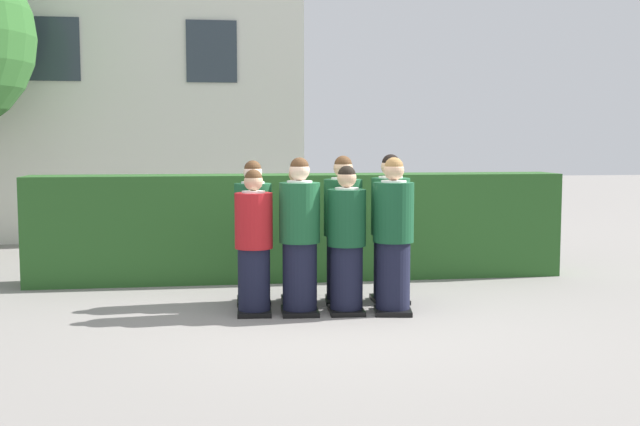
{
  "coord_description": "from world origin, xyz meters",
  "views": [
    {
      "loc": [
        -1.2,
        -8.05,
        1.85
      ],
      "look_at": [
        0.0,
        0.29,
        1.05
      ],
      "focal_mm": 43.7,
      "sensor_mm": 36.0,
      "label": 1
    }
  ],
  "objects_px": {
    "student_rear_row_2": "(343,233)",
    "student_rear_row_0": "(253,236)",
    "student_front_row_1": "(300,240)",
    "student_rear_row_3": "(390,232)",
    "student_in_red_blazer": "(254,246)",
    "student_rear_row_1": "(298,236)",
    "student_front_row_2": "(347,243)",
    "student_front_row_3": "(393,239)"
  },
  "relations": [
    {
      "from": "student_rear_row_2",
      "to": "student_rear_row_0",
      "type": "bearing_deg",
      "value": 173.56
    },
    {
      "from": "student_front_row_1",
      "to": "student_rear_row_2",
      "type": "bearing_deg",
      "value": 41.87
    },
    {
      "from": "student_rear_row_2",
      "to": "student_rear_row_3",
      "type": "height_order",
      "value": "student_rear_row_3"
    },
    {
      "from": "student_in_red_blazer",
      "to": "student_rear_row_1",
      "type": "height_order",
      "value": "student_rear_row_1"
    },
    {
      "from": "student_front_row_2",
      "to": "student_rear_row_0",
      "type": "height_order",
      "value": "student_rear_row_0"
    },
    {
      "from": "student_rear_row_1",
      "to": "student_rear_row_3",
      "type": "relative_size",
      "value": 0.94
    },
    {
      "from": "student_front_row_1",
      "to": "student_front_row_2",
      "type": "relative_size",
      "value": 1.06
    },
    {
      "from": "student_front_row_1",
      "to": "student_front_row_2",
      "type": "xyz_separation_m",
      "value": [
        0.5,
        -0.04,
        -0.04
      ]
    },
    {
      "from": "student_front_row_2",
      "to": "student_front_row_3",
      "type": "relative_size",
      "value": 0.95
    },
    {
      "from": "student_front_row_3",
      "to": "student_rear_row_3",
      "type": "height_order",
      "value": "student_rear_row_3"
    },
    {
      "from": "student_rear_row_0",
      "to": "student_rear_row_1",
      "type": "height_order",
      "value": "student_rear_row_0"
    },
    {
      "from": "student_in_red_blazer",
      "to": "student_front_row_1",
      "type": "bearing_deg",
      "value": -4.41
    },
    {
      "from": "student_rear_row_2",
      "to": "student_rear_row_3",
      "type": "bearing_deg",
      "value": -3.46
    },
    {
      "from": "student_in_red_blazer",
      "to": "student_rear_row_2",
      "type": "xyz_separation_m",
      "value": [
        1.03,
        0.46,
        0.06
      ]
    },
    {
      "from": "student_front_row_3",
      "to": "student_rear_row_0",
      "type": "relative_size",
      "value": 1.03
    },
    {
      "from": "student_in_red_blazer",
      "to": "student_front_row_2",
      "type": "relative_size",
      "value": 0.98
    },
    {
      "from": "student_front_row_2",
      "to": "student_front_row_3",
      "type": "height_order",
      "value": "student_front_row_3"
    },
    {
      "from": "student_in_red_blazer",
      "to": "student_front_row_1",
      "type": "distance_m",
      "value": 0.49
    },
    {
      "from": "student_front_row_1",
      "to": "student_rear_row_3",
      "type": "height_order",
      "value": "student_rear_row_3"
    },
    {
      "from": "student_in_red_blazer",
      "to": "student_rear_row_3",
      "type": "height_order",
      "value": "student_rear_row_3"
    },
    {
      "from": "student_front_row_2",
      "to": "student_front_row_3",
      "type": "bearing_deg",
      "value": -7.28
    },
    {
      "from": "student_rear_row_0",
      "to": "student_front_row_3",
      "type": "bearing_deg",
      "value": -26.21
    },
    {
      "from": "student_front_row_1",
      "to": "student_front_row_2",
      "type": "distance_m",
      "value": 0.5
    },
    {
      "from": "student_front_row_2",
      "to": "student_rear_row_2",
      "type": "bearing_deg",
      "value": 84.19
    },
    {
      "from": "student_front_row_2",
      "to": "student_front_row_3",
      "type": "distance_m",
      "value": 0.5
    },
    {
      "from": "student_front_row_3",
      "to": "student_rear_row_3",
      "type": "xyz_separation_m",
      "value": [
        0.1,
        0.56,
        0.01
      ]
    },
    {
      "from": "student_rear_row_0",
      "to": "student_rear_row_2",
      "type": "relative_size",
      "value": 0.97
    },
    {
      "from": "student_in_red_blazer",
      "to": "student_rear_row_1",
      "type": "distance_m",
      "value": 0.76
    },
    {
      "from": "student_in_red_blazer",
      "to": "student_rear_row_1",
      "type": "relative_size",
      "value": 0.97
    },
    {
      "from": "student_front_row_3",
      "to": "student_rear_row_0",
      "type": "height_order",
      "value": "student_front_row_3"
    },
    {
      "from": "student_rear_row_0",
      "to": "student_front_row_1",
      "type": "bearing_deg",
      "value": -53.14
    },
    {
      "from": "student_front_row_3",
      "to": "student_rear_row_0",
      "type": "bearing_deg",
      "value": 153.79
    },
    {
      "from": "student_front_row_1",
      "to": "student_front_row_3",
      "type": "distance_m",
      "value": 0.99
    },
    {
      "from": "student_front_row_2",
      "to": "student_rear_row_1",
      "type": "distance_m",
      "value": 0.76
    },
    {
      "from": "student_rear_row_0",
      "to": "student_rear_row_2",
      "type": "height_order",
      "value": "student_rear_row_2"
    },
    {
      "from": "student_in_red_blazer",
      "to": "student_front_row_2",
      "type": "height_order",
      "value": "student_front_row_2"
    },
    {
      "from": "student_rear_row_0",
      "to": "student_rear_row_3",
      "type": "height_order",
      "value": "student_rear_row_3"
    },
    {
      "from": "student_front_row_3",
      "to": "student_rear_row_2",
      "type": "bearing_deg",
      "value": 126.27
    },
    {
      "from": "student_front_row_1",
      "to": "student_rear_row_1",
      "type": "distance_m",
      "value": 0.58
    },
    {
      "from": "student_front_row_1",
      "to": "student_front_row_3",
      "type": "height_order",
      "value": "same"
    },
    {
      "from": "student_rear_row_0",
      "to": "student_in_red_blazer",
      "type": "bearing_deg",
      "value": -92.62
    },
    {
      "from": "student_rear_row_0",
      "to": "student_rear_row_1",
      "type": "relative_size",
      "value": 1.02
    }
  ]
}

